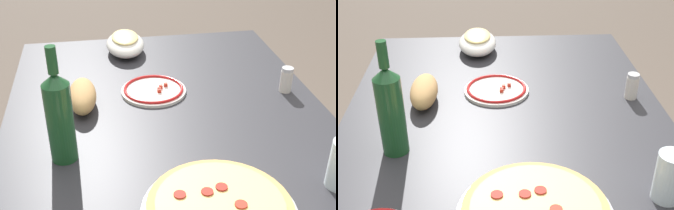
# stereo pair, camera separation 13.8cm
# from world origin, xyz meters

# --- Properties ---
(dining_table) EXTENTS (1.32, 1.00, 0.74)m
(dining_table) POSITION_xyz_m (0.00, 0.00, 0.63)
(dining_table) COLOR #2D2D33
(dining_table) RESTS_ON ground
(baked_pasta_dish) EXTENTS (0.24, 0.15, 0.08)m
(baked_pasta_dish) POSITION_xyz_m (-0.50, -0.09, 0.78)
(baked_pasta_dish) COLOR white
(baked_pasta_dish) RESTS_ON dining_table
(wine_bottle) EXTENTS (0.07, 0.07, 0.32)m
(wine_bottle) POSITION_xyz_m (0.18, -0.31, 0.87)
(wine_bottle) COLOR #194723
(wine_bottle) RESTS_ON dining_table
(water_glass) EXTENTS (0.07, 0.07, 0.13)m
(water_glass) POSITION_xyz_m (0.41, 0.35, 0.80)
(water_glass) COLOR silver
(water_glass) RESTS_ON dining_table
(side_plate_far) EXTENTS (0.22, 0.22, 0.02)m
(side_plate_far) POSITION_xyz_m (-0.15, -0.02, 0.75)
(side_plate_far) COLOR white
(side_plate_far) RESTS_ON dining_table
(bread_loaf) EXTENTS (0.21, 0.09, 0.08)m
(bread_loaf) POSITION_xyz_m (-0.09, -0.26, 0.78)
(bread_loaf) COLOR tan
(bread_loaf) RESTS_ON dining_table
(spice_shaker) EXTENTS (0.04, 0.04, 0.09)m
(spice_shaker) POSITION_xyz_m (-0.08, 0.42, 0.78)
(spice_shaker) COLOR silver
(spice_shaker) RESTS_ON dining_table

